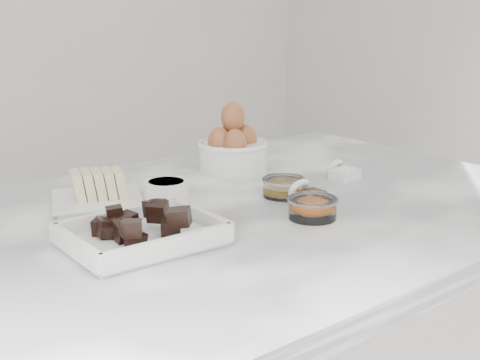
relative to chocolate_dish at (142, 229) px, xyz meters
name	(u,v)px	position (x,y,z in m)	size (l,w,h in m)	color
marble_slab	(242,218)	(0.23, 0.05, -0.04)	(1.20, 0.80, 0.04)	white
chocolate_dish	(142,229)	(0.00, 0.00, 0.00)	(0.23, 0.18, 0.06)	white
butter_plate	(95,193)	(0.04, 0.22, 0.00)	(0.20, 0.20, 0.06)	white
sugar_ramekin	(167,193)	(0.13, 0.14, 0.00)	(0.08, 0.08, 0.05)	white
egg_bowl	(233,148)	(0.39, 0.27, 0.02)	(0.15, 0.15, 0.15)	white
honey_bowl	(284,187)	(0.34, 0.05, -0.01)	(0.08, 0.08, 0.04)	white
zest_bowl	(313,207)	(0.28, -0.07, 0.00)	(0.08, 0.08, 0.04)	white
vanilla_spoon	(308,196)	(0.33, -0.01, -0.01)	(0.06, 0.07, 0.05)	white
salt_spoon	(342,172)	(0.51, 0.07, -0.01)	(0.05, 0.07, 0.04)	white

